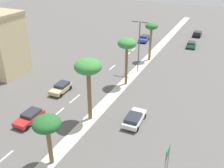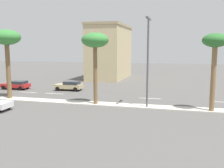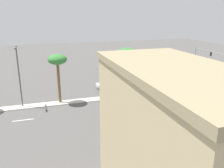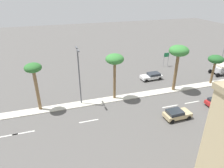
# 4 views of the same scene
# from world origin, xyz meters

# --- Properties ---
(ground_plane) EXTENTS (160.00, 160.00, 0.00)m
(ground_plane) POSITION_xyz_m (0.00, 34.26, 0.00)
(ground_plane) COLOR #565451
(median_curb) EXTENTS (1.80, 88.10, 0.12)m
(median_curb) POSITION_xyz_m (0.00, 44.05, 0.06)
(median_curb) COLOR beige
(median_curb) RESTS_ON ground
(lane_stripe_trailing) EXTENTS (0.20, 2.80, 0.01)m
(lane_stripe_trailing) POSITION_xyz_m (-4.90, 21.05, 0.01)
(lane_stripe_trailing) COLOR silver
(lane_stripe_trailing) RESTS_ON ground
(lane_stripe_leading) EXTENTS (0.20, 2.80, 0.01)m
(lane_stripe_leading) POSITION_xyz_m (-4.90, 25.27, 0.01)
(lane_stripe_leading) COLOR silver
(lane_stripe_leading) RESTS_ON ground
(lane_stripe_front) EXTENTS (0.20, 2.80, 0.01)m
(lane_stripe_front) POSITION_xyz_m (-4.90, 38.68, 0.01)
(lane_stripe_front) COLOR silver
(lane_stripe_front) RESTS_ON ground
(commercial_building) EXTENTS (14.21, 6.81, 11.10)m
(commercial_building) POSITION_xyz_m (-24.95, 27.86, 5.57)
(commercial_building) COLOR #C6B284
(commercial_building) RESTS_ON ground
(palm_tree_inboard) EXTENTS (3.41, 3.41, 8.47)m
(palm_tree_inboard) POSITION_xyz_m (-0.08, 21.64, 7.30)
(palm_tree_inboard) COLOR brown
(palm_tree_inboard) RESTS_ON median_curb
(palm_tree_rear) EXTENTS (2.98, 2.98, 7.91)m
(palm_tree_rear) POSITION_xyz_m (0.27, 33.13, 6.89)
(palm_tree_rear) COLOR brown
(palm_tree_rear) RESTS_ON median_curb
(palm_tree_outboard) EXTENTS (2.48, 2.48, 7.65)m
(palm_tree_outboard) POSITION_xyz_m (0.39, 45.42, 6.50)
(palm_tree_outboard) COLOR olive
(palm_tree_outboard) RESTS_ON median_curb
(street_lamp_center) EXTENTS (2.90, 0.24, 9.36)m
(street_lamp_center) POSITION_xyz_m (0.26, 38.92, 5.63)
(street_lamp_center) COLOR #515459
(street_lamp_center) RESTS_ON median_curb
(sedan_red_near) EXTENTS (2.09, 4.24, 1.30)m
(sedan_red_near) POSITION_xyz_m (-6.97, 17.72, 0.71)
(sedan_red_near) COLOR red
(sedan_red_near) RESTS_ON ground
(sedan_tan_trailing) EXTENTS (2.14, 4.07, 1.39)m
(sedan_tan_trailing) POSITION_xyz_m (-8.02, 26.21, 0.75)
(sedan_tan_trailing) COLOR tan
(sedan_tan_trailing) RESTS_ON ground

